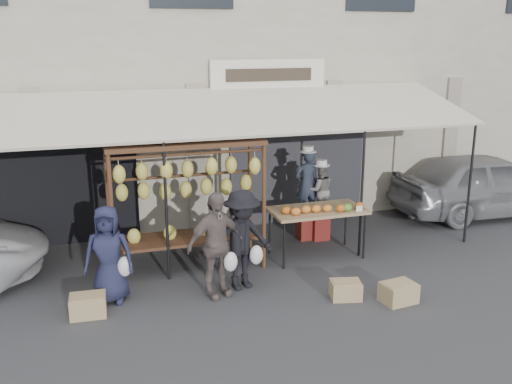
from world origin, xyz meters
The scene contains 16 objects.
ground_plane centered at (0.00, 0.00, 0.00)m, with size 90.00×90.00×0.00m, color #2D2D30.
shophouse centered at (0.00, 6.50, 3.65)m, with size 24.00×6.15×7.30m.
awning centered at (0.01, 2.28, 2.57)m, with size 10.00×2.35×2.92m.
banana_rack centered at (-0.60, 1.49, 1.56)m, with size 2.60×0.90×2.24m.
produce_table centered at (1.73, 1.30, 0.88)m, with size 1.70×0.90×1.04m.
vendor_left centered at (1.92, 2.29, 1.13)m, with size 0.49×0.32×1.34m, color #262E3B.
vendor_right centered at (2.17, 2.20, 1.00)m, with size 0.52×0.40×1.06m, color gray.
customer_left centered at (-1.97, 0.63, 0.75)m, with size 0.73×0.48×1.50m, color #1D1F3A.
customer_mid centered at (-0.40, 0.32, 0.83)m, with size 0.97×0.40×1.66m, color #655854.
customer_right centered at (0.06, 0.46, 0.81)m, with size 1.04×0.60×1.61m, color black.
stool_left centered at (1.92, 2.29, 0.23)m, with size 0.32×0.32×0.46m, color maroon.
stool_right centered at (2.17, 2.20, 0.23)m, with size 0.33×0.33×0.46m, color maroon.
crate_near_a centered at (1.46, -0.39, 0.14)m, with size 0.45×0.34×0.27m, color tan.
crate_near_b centered at (2.16, -0.75, 0.15)m, with size 0.50×0.38×0.30m, color tan.
crate_far centered at (-2.32, 0.25, 0.15)m, with size 0.50×0.38×0.30m, color tan.
sedan centered at (6.36, 2.53, 0.72)m, with size 1.69×4.20×1.43m, color gray.
Camera 1 is at (-2.32, -7.60, 3.87)m, focal length 40.00 mm.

